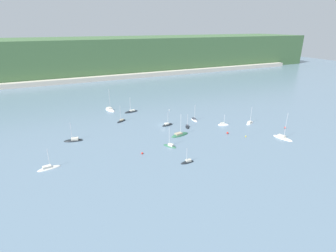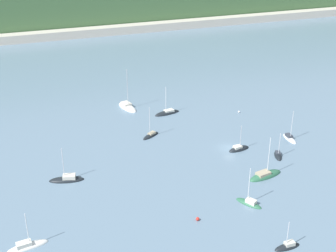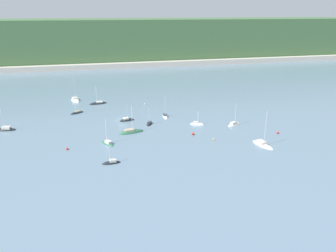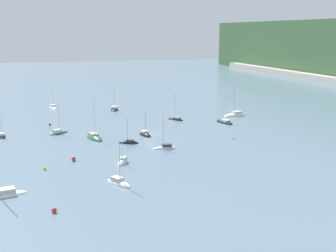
% 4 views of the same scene
% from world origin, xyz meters
% --- Properties ---
extents(ground_plane, '(600.00, 600.00, 0.00)m').
position_xyz_m(ground_plane, '(0.00, 0.00, 0.00)').
color(ground_plane, slate).
extents(hillside_ridge, '(466.47, 72.64, 32.23)m').
position_xyz_m(hillside_ridge, '(0.00, 156.60, 16.12)').
color(hillside_ridge, '#42663D').
rests_on(hillside_ridge, ground_plane).
extents(shore_town_strip, '(396.50, 6.00, 3.60)m').
position_xyz_m(shore_town_strip, '(0.00, 116.78, 1.80)').
color(shore_town_strip, beige).
rests_on(shore_town_strip, ground_plane).
extents(sailboat_0, '(5.81, 2.81, 7.17)m').
position_xyz_m(sailboat_0, '(1.77, -1.54, 0.08)').
color(sailboat_0, black).
rests_on(sailboat_0, ground_plane).
extents(sailboat_1, '(7.88, 3.52, 8.96)m').
position_xyz_m(sailboat_1, '(-7.31, 24.50, 0.08)').
color(sailboat_1, black).
rests_on(sailboat_1, ground_plane).
extents(sailboat_2, '(7.27, 2.95, 7.51)m').
position_xyz_m(sailboat_2, '(-49.09, -20.90, 0.12)').
color(sailboat_2, white).
rests_on(sailboat_2, ground_plane).
extents(sailboat_3, '(4.95, 1.69, 6.06)m').
position_xyz_m(sailboat_3, '(-6.85, -36.13, 0.11)').
color(sailboat_3, black).
rests_on(sailboat_3, ground_plane).
extents(sailboat_4, '(6.31, 4.42, 8.71)m').
position_xyz_m(sailboat_4, '(37.86, -15.58, 0.12)').
color(sailboat_4, white).
rests_on(sailboat_4, ground_plane).
extents(sailboat_5, '(4.46, 5.76, 8.49)m').
position_xyz_m(sailboat_5, '(-6.80, -22.38, 0.16)').
color(sailboat_5, '#2D6647').
rests_on(sailboat_5, ground_plane).
extents(sailboat_6, '(7.78, 4.09, 8.54)m').
position_xyz_m(sailboat_6, '(-39.36, -1.49, 0.13)').
color(sailboat_6, black).
rests_on(sailboat_6, ground_plane).
extents(sailboat_7, '(5.67, 4.43, 8.66)m').
position_xyz_m(sailboat_7, '(-16.01, 12.54, 0.10)').
color(sailboat_7, black).
rests_on(sailboat_7, ground_plane).
extents(sailboat_8, '(5.14, 3.65, 5.86)m').
position_xyz_m(sailboat_8, '(25.20, -12.22, 0.09)').
color(sailboat_8, silver).
rests_on(sailboat_8, ground_plane).
extents(sailboat_9, '(4.58, 8.68, 11.44)m').
position_xyz_m(sailboat_9, '(38.12, -34.72, 0.15)').
color(sailboat_9, white).
rests_on(sailboat_9, ground_plane).
extents(sailboat_10, '(5.13, 9.09, 12.82)m').
position_xyz_m(sailboat_10, '(-16.82, 32.33, 0.12)').
color(sailboat_10, white).
rests_on(sailboat_10, ground_plane).
extents(sailboat_11, '(8.83, 4.17, 10.26)m').
position_xyz_m(sailboat_11, '(1.50, -14.37, 0.09)').
color(sailboat_11, '#2D6647').
rests_on(sailboat_11, ground_plane).
extents(sailboat_12, '(2.15, 5.94, 8.36)m').
position_xyz_m(sailboat_12, '(16.44, -0.73, 0.13)').
color(sailboat_12, silver).
rests_on(sailboat_12, ground_plane).
extents(sailboat_13, '(3.38, 5.12, 6.73)m').
position_xyz_m(sailboat_13, '(8.99, -7.41, 0.08)').
color(sailboat_13, black).
rests_on(sailboat_13, ground_plane).
extents(mooring_buoy_0, '(0.77, 0.77, 0.77)m').
position_xyz_m(mooring_buoy_0, '(47.88, -27.17, 0.38)').
color(mooring_buoy_0, red).
rests_on(mooring_buoy_0, ground_plane).
extents(mooring_buoy_1, '(0.87, 0.87, 0.87)m').
position_xyz_m(mooring_buoy_1, '(20.62, -21.45, 0.44)').
color(mooring_buoy_1, red).
rests_on(mooring_buoy_1, ground_plane).
extents(mooring_buoy_2, '(0.55, 0.55, 0.55)m').
position_xyz_m(mooring_buoy_2, '(25.39, -27.39, 0.27)').
color(mooring_buoy_2, yellow).
rests_on(mooring_buoy_2, ground_plane).
extents(mooring_buoy_3, '(0.68, 0.68, 0.68)m').
position_xyz_m(mooring_buoy_3, '(-18.48, -23.89, 0.34)').
color(mooring_buoy_3, red).
rests_on(mooring_buoy_3, ground_plane).
extents(mooring_buoy_4, '(0.57, 0.57, 0.57)m').
position_xyz_m(mooring_buoy_4, '(12.06, 18.21, 0.29)').
color(mooring_buoy_4, white).
rests_on(mooring_buoy_4, ground_plane).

